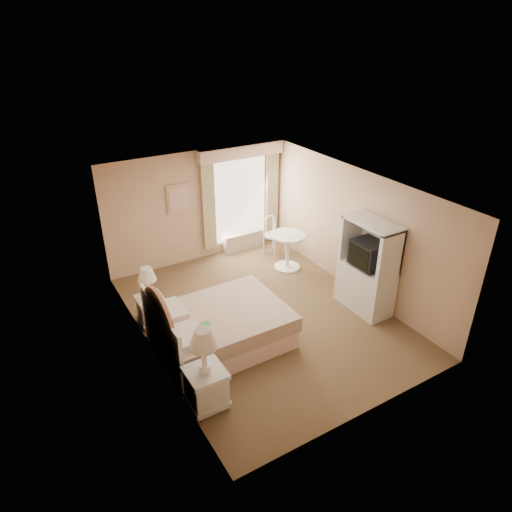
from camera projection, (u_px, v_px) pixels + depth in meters
room at (263, 257)px, 7.95m from camera, size 4.21×5.51×2.51m
window at (242, 196)px, 10.41m from camera, size 2.05×0.22×2.51m
framed_art at (178, 198)px, 9.68m from camera, size 0.52×0.04×0.62m
bed at (216, 328)px, 7.61m from camera, size 2.14×1.66×1.47m
nightstand_near at (206, 378)px, 6.35m from camera, size 0.54×0.54×1.30m
nightstand_far at (150, 303)px, 8.16m from camera, size 0.46×0.46×1.11m
round_table at (288, 246)px, 9.94m from camera, size 0.76×0.76×0.81m
cafe_chair at (272, 232)px, 10.60m from camera, size 0.55×0.55×0.92m
armoire at (367, 273)px, 8.45m from camera, size 0.54×1.08×1.80m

